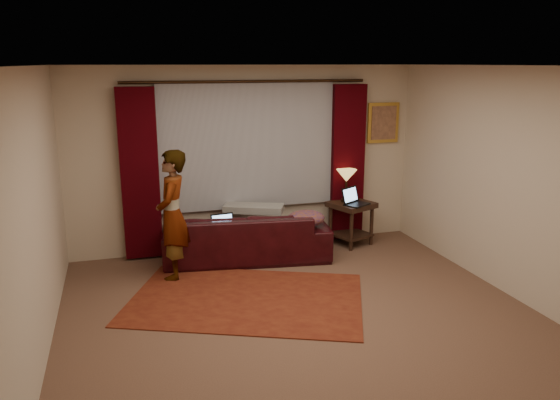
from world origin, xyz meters
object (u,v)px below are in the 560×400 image
object	(u,v)px
tiffany_lamp	(346,186)
laptop_table	(357,197)
sofa	(246,227)
laptop_sofa	(225,224)
person	(172,215)
end_table	(351,223)

from	to	relation	value
tiffany_lamp	laptop_table	bearing A→B (deg)	-73.36
sofa	laptop_sofa	world-z (taller)	sofa
sofa	tiffany_lamp	size ratio (longest dim) A/B	4.68
laptop_table	person	distance (m)	2.68
laptop_sofa	person	world-z (taller)	person
sofa	tiffany_lamp	distance (m)	1.64
laptop_table	laptop_sofa	bearing A→B (deg)	153.75
laptop_sofa	person	bearing A→B (deg)	-168.65
tiffany_lamp	person	xyz separation A→B (m)	(-2.58, -0.63, -0.07)
sofa	laptop_table	bearing A→B (deg)	-172.21
end_table	person	size ratio (longest dim) A/B	0.40
sofa	tiffany_lamp	bearing A→B (deg)	-163.54
laptop_sofa	person	xyz separation A→B (m)	(-0.69, -0.23, 0.25)
sofa	end_table	xyz separation A→B (m)	(1.63, 0.17, -0.13)
tiffany_lamp	end_table	bearing A→B (deg)	-49.13
laptop_sofa	laptop_table	world-z (taller)	laptop_table
laptop_sofa	end_table	bearing A→B (deg)	2.53
tiffany_lamp	sofa	bearing A→B (deg)	-171.27
sofa	end_table	distance (m)	1.64
person	laptop_table	bearing A→B (deg)	114.17
laptop_sofa	tiffany_lamp	distance (m)	1.96
laptop_sofa	laptop_table	size ratio (longest dim) A/B	0.91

